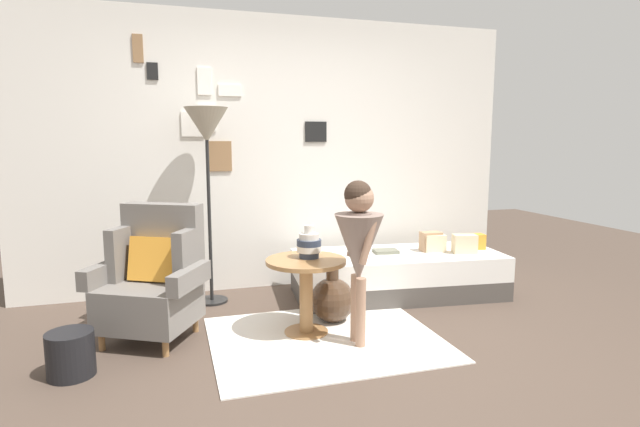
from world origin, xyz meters
The scene contains 16 objects.
ground_plane centered at (0.00, 0.00, 0.00)m, with size 12.00×12.00×0.00m, color #4C3D33.
gallery_wall centered at (0.00, 1.95, 1.30)m, with size 4.80×0.12×2.60m.
rug centered at (0.04, 0.44, 0.01)m, with size 1.63×1.34×0.01m, color silver.
armchair centered at (-1.14, 0.85, 0.44)m, with size 0.90×0.83×0.97m.
daybed centered at (1.00, 1.27, 0.20)m, with size 1.97×0.99×0.40m.
pillow_head centered at (1.77, 1.22, 0.47)m, with size 0.20×0.12×0.14m, color orange.
pillow_mid centered at (1.59, 1.08, 0.49)m, with size 0.21×0.12×0.17m, color beige.
pillow_back centered at (1.36, 1.23, 0.48)m, with size 0.19×0.12×0.16m, color beige.
pillow_extra centered at (1.34, 1.26, 0.49)m, with size 0.19×0.12×0.18m, color tan.
side_table centered at (-0.06, 0.59, 0.41)m, with size 0.59×0.59×0.57m.
vase_striped centered at (-0.03, 0.63, 0.67)m, with size 0.18×0.18×0.24m.
floor_lamp centered at (-0.68, 1.56, 1.48)m, with size 0.37×0.37×1.71m.
person_child centered at (0.23, 0.29, 0.75)m, with size 0.34×0.34×1.17m.
book_on_daybed centered at (0.90, 1.31, 0.42)m, with size 0.22×0.16×0.03m, color slate.
demijohn_near centered at (0.20, 0.78, 0.18)m, with size 0.35×0.35×0.44m.
magazine_basket centered at (-1.62, 0.35, 0.14)m, with size 0.28×0.28×0.28m, color black.
Camera 1 is at (-1.00, -2.86, 1.43)m, focal length 28.09 mm.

